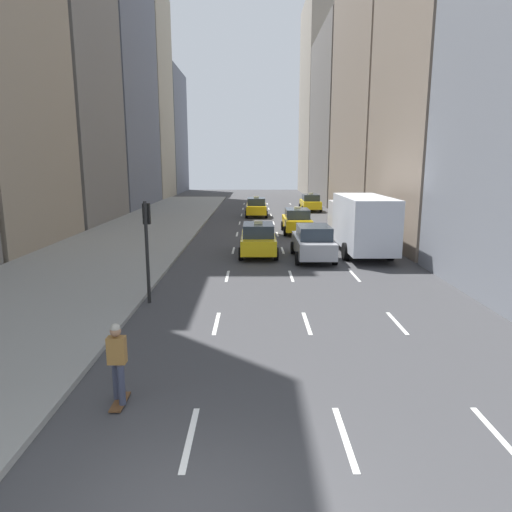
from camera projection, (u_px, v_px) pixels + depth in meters
sidewalk_left at (143, 231)px, 32.67m from camera, size 8.00×66.00×0.15m
lane_markings at (280, 241)px, 28.81m from camera, size 5.72×56.00×0.01m
building_row_left at (82, 58)px, 39.79m from camera, size 6.00×81.54×34.00m
building_row_right at (373, 60)px, 41.89m from camera, size 6.00×79.89×37.11m
taxi_lead at (297, 221)px, 32.13m from camera, size 2.02×4.40×1.87m
taxi_second at (258, 239)px, 24.37m from camera, size 2.02×4.40×1.87m
taxi_third at (310, 202)px, 46.88m from camera, size 2.02×4.40×1.87m
taxi_fourth at (256, 207)px, 42.11m from camera, size 2.02×4.40×1.87m
sedan_black_near at (313, 242)px, 23.32m from camera, size 2.02×4.57×1.77m
box_truck at (360, 221)px, 25.10m from camera, size 2.58×8.40×3.15m
skateboarder at (117, 360)px, 9.20m from camera, size 0.36×0.80×1.75m
traffic_light_pole at (147, 235)px, 15.80m from camera, size 0.24×0.42×3.60m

